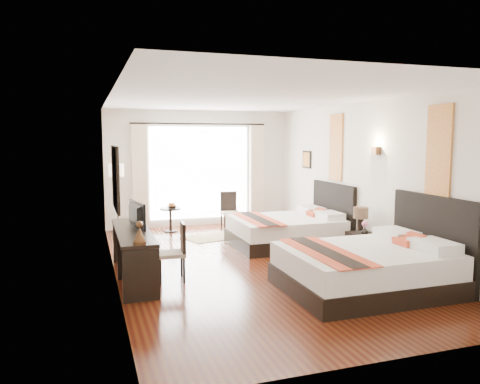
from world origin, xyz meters
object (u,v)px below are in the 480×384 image
object	(u,v)px
nightstand	(362,246)
television	(133,215)
side_table	(171,220)
fruit_bowl	(172,207)
window_chair	(230,219)
vase	(365,229)
desk_chair	(173,263)
floor_lamp	(117,175)
bed_far	(290,229)
bed_near	(371,266)
table_lamp	(361,215)
console_desk	(133,254)

from	to	relation	value
nightstand	television	world-z (taller)	television
side_table	fruit_bowl	distance (m)	0.31
side_table	window_chair	size ratio (longest dim) A/B	0.62
vase	television	distance (m)	3.93
vase	desk_chair	size ratio (longest dim) A/B	0.15
floor_lamp	fruit_bowl	bearing A→B (deg)	-1.07
bed_far	side_table	bearing A→B (deg)	134.83
bed_far	television	world-z (taller)	bed_far
bed_near	nightstand	bearing A→B (deg)	61.42
nightstand	side_table	size ratio (longest dim) A/B	0.90
nightstand	desk_chair	xyz separation A→B (m)	(-3.40, -0.19, 0.03)
fruit_bowl	table_lamp	bearing A→B (deg)	-50.43
window_chair	side_table	bearing A→B (deg)	-97.20
bed_far	console_desk	xyz separation A→B (m)	(-3.22, -1.34, 0.06)
bed_far	side_table	size ratio (longest dim) A/B	3.92
television	desk_chair	xyz separation A→B (m)	(0.53, -0.42, -0.69)
fruit_bowl	window_chair	bearing A→B (deg)	-9.37
bed_near	console_desk	size ratio (longest dim) A/B	1.05
desk_chair	fruit_bowl	bearing A→B (deg)	-95.14
table_lamp	window_chair	bearing A→B (deg)	114.94
bed_near	fruit_bowl	distance (m)	5.35
vase	fruit_bowl	distance (m)	4.53
side_table	bed_near	bearing A→B (deg)	-68.40
bed_near	console_desk	world-z (taller)	bed_near
side_table	bed_far	bearing A→B (deg)	-45.17
vase	desk_chair	bearing A→B (deg)	-179.22
television	side_table	xyz separation A→B (m)	(1.14, 3.28, -0.69)
table_lamp	window_chair	size ratio (longest dim) A/B	0.47
vase	desk_chair	xyz separation A→B (m)	(-3.36, -0.05, -0.30)
vase	console_desk	bearing A→B (deg)	176.41
console_desk	fruit_bowl	world-z (taller)	console_desk
bed_near	bed_far	world-z (taller)	bed_near
window_chair	bed_far	bearing A→B (deg)	24.23
table_lamp	floor_lamp	size ratio (longest dim) A/B	0.26
bed_near	floor_lamp	size ratio (longest dim) A/B	1.46
nightstand	side_table	bearing A→B (deg)	128.43
bed_near	window_chair	size ratio (longest dim) A/B	2.59
bed_near	nightstand	distance (m)	1.70
floor_lamp	window_chair	distance (m)	2.75
television	floor_lamp	distance (m)	3.29
bed_near	fruit_bowl	size ratio (longest dim) A/B	9.80
nightstand	side_table	distance (m)	4.49
nightstand	television	bearing A→B (deg)	176.53
television	side_table	distance (m)	3.54
nightstand	vase	distance (m)	0.36
bed_far	fruit_bowl	bearing A→B (deg)	134.78
bed_far	window_chair	xyz separation A→B (m)	(-0.70, 1.82, -0.04)
nightstand	desk_chair	bearing A→B (deg)	-176.88
vase	television	size ratio (longest dim) A/B	0.19
bed_far	vase	xyz separation A→B (m)	(0.70, -1.59, 0.25)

